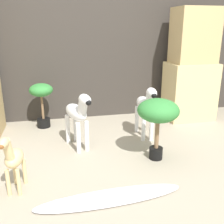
{
  "coord_description": "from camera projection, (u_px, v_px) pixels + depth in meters",
  "views": [
    {
      "loc": [
        -0.41,
        -1.84,
        1.22
      ],
      "look_at": [
        0.18,
        0.8,
        0.34
      ],
      "focal_mm": 42.0,
      "sensor_mm": 36.0,
      "label": 1
    }
  ],
  "objects": [
    {
      "name": "potted_palm_back",
      "position": [
        42.0,
        96.0,
        3.24
      ],
      "size": [
        0.29,
        0.29,
        0.56
      ],
      "color": "black",
      "rests_on": "ground_plane"
    },
    {
      "name": "wall_back",
      "position": [
        84.0,
        37.0,
        3.43
      ],
      "size": [
        6.4,
        0.08,
        2.2
      ],
      "color": "#38332D",
      "rests_on": "ground_plane"
    },
    {
      "name": "zebra_left",
      "position": [
        78.0,
        114.0,
        2.66
      ],
      "size": [
        0.29,
        0.53,
        0.62
      ],
      "color": "white",
      "rests_on": "ground_plane"
    },
    {
      "name": "surfboard",
      "position": [
        109.0,
        198.0,
        1.94
      ],
      "size": [
        1.13,
        0.27,
        0.08
      ],
      "color": "silver",
      "rests_on": "ground_plane"
    },
    {
      "name": "giraffe_figurine",
      "position": [
        13.0,
        159.0,
        1.95
      ],
      "size": [
        0.17,
        0.34,
        0.5
      ],
      "color": "#E0C184",
      "rests_on": "ground_plane"
    },
    {
      "name": "rock_pillar_right",
      "position": [
        191.0,
        70.0,
        3.49
      ],
      "size": [
        0.62,
        0.46,
        1.46
      ],
      "color": "#DBC184",
      "rests_on": "ground_plane"
    },
    {
      "name": "zebra_right",
      "position": [
        146.0,
        106.0,
        2.93
      ],
      "size": [
        0.17,
        0.53,
        0.62
      ],
      "color": "white",
      "rests_on": "ground_plane"
    },
    {
      "name": "potted_palm_front",
      "position": [
        158.0,
        113.0,
        2.41
      ],
      "size": [
        0.39,
        0.39,
        0.6
      ],
      "color": "black",
      "rests_on": "ground_plane"
    },
    {
      "name": "ground_plane",
      "position": [
        112.0,
        181.0,
        2.17
      ],
      "size": [
        14.0,
        14.0,
        0.0
      ],
      "primitive_type": "plane",
      "color": "#9E937F"
    }
  ]
}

